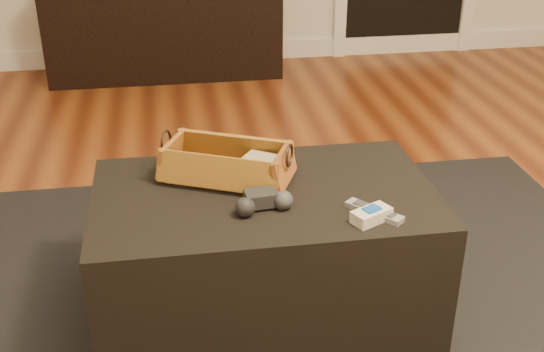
{
  "coord_description": "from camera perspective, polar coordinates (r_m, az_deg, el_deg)",
  "views": [
    {
      "loc": [
        -0.31,
        -1.71,
        1.37
      ],
      "look_at": [
        -0.04,
        0.01,
        0.49
      ],
      "focal_mm": 45.0,
      "sensor_mm": 36.0,
      "label": 1
    }
  ],
  "objects": [
    {
      "name": "wicker_basket",
      "position": [
        2.05,
        -3.8,
        0.92
      ],
      "size": [
        0.43,
        0.34,
        0.14
      ],
      "color": "#AF6427",
      "rests_on": "ottoman"
    },
    {
      "name": "silver_remote",
      "position": [
        1.89,
        8.55,
        -2.95
      ],
      "size": [
        0.14,
        0.15,
        0.02
      ],
      "color": "#95979B",
      "rests_on": "ottoman"
    },
    {
      "name": "media_cabinet",
      "position": [
        4.36,
        -8.97,
        11.94
      ],
      "size": [
        1.41,
        0.45,
        0.55
      ],
      "primitive_type": "cube",
      "color": "black",
      "rests_on": "floor"
    },
    {
      "name": "baseboard",
      "position": [
        4.64,
        -4.85,
        10.29
      ],
      "size": [
        5.0,
        0.04,
        0.12
      ],
      "primitive_type": "cube",
      "color": "white",
      "rests_on": "floor"
    },
    {
      "name": "tv_remote",
      "position": [
        2.05,
        -4.43,
        0.28
      ],
      "size": [
        0.21,
        0.11,
        0.02
      ],
      "primitive_type": "cube",
      "rotation": [
        0.0,
        0.0,
        -0.33
      ],
      "color": "black",
      "rests_on": "wicker_basket"
    },
    {
      "name": "cloth_bundle",
      "position": [
        2.05,
        -0.82,
        0.86
      ],
      "size": [
        0.13,
        0.12,
        0.06
      ],
      "primitive_type": "cube",
      "rotation": [
        0.0,
        0.0,
        -0.61
      ],
      "color": "tan",
      "rests_on": "wicker_basket"
    },
    {
      "name": "floor",
      "position": [
        2.22,
        1.12,
        -11.55
      ],
      "size": [
        5.0,
        5.5,
        0.01
      ],
      "primitive_type": "cube",
      "color": "brown",
      "rests_on": "ground"
    },
    {
      "name": "area_rug",
      "position": [
        2.18,
        -0.4,
        -11.86
      ],
      "size": [
        2.6,
        2.0,
        0.01
      ],
      "primitive_type": "cube",
      "color": "black",
      "rests_on": "floor"
    },
    {
      "name": "game_controller",
      "position": [
        1.88,
        -0.77,
        -2.15
      ],
      "size": [
        0.17,
        0.11,
        0.05
      ],
      "color": "black",
      "rests_on": "ottoman"
    },
    {
      "name": "cream_gadget",
      "position": [
        1.85,
        8.31,
        -3.25
      ],
      "size": [
        0.12,
        0.1,
        0.04
      ],
      "color": "beige",
      "rests_on": "ottoman"
    },
    {
      "name": "ottoman",
      "position": [
        2.1,
        -0.63,
        -6.39
      ],
      "size": [
        1.0,
        0.6,
        0.42
      ],
      "primitive_type": "cube",
      "color": "black",
      "rests_on": "area_rug"
    }
  ]
}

